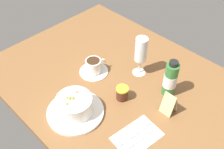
{
  "coord_description": "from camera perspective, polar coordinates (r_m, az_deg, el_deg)",
  "views": [
    {
      "loc": [
        59.37,
        -61.21,
        84.01
      ],
      "look_at": [
        2.11,
        -3.55,
        6.39
      ],
      "focal_mm": 42.04,
      "sensor_mm": 36.0,
      "label": 1
    }
  ],
  "objects": [
    {
      "name": "ground_plane",
      "position": [
        1.21,
        0.48,
        -1.4
      ],
      "size": [
        110.0,
        84.0,
        3.0
      ],
      "primitive_type": "cube",
      "color": "brown"
    },
    {
      "name": "porridge_bowl",
      "position": [
        1.05,
        -8.12,
        -6.88
      ],
      "size": [
        22.87,
        22.87,
        9.19
      ],
      "color": "white",
      "rests_on": "ground_plane"
    },
    {
      "name": "cutlery_setting",
      "position": [
        1.01,
        5.69,
        -13.04
      ],
      "size": [
        13.81,
        18.95,
        0.9
      ],
      "color": "white",
      "rests_on": "ground_plane"
    },
    {
      "name": "coffee_cup",
      "position": [
        1.21,
        -3.99,
        1.65
      ],
      "size": [
        13.39,
        13.39,
        6.93
      ],
      "color": "white",
      "rests_on": "ground_plane"
    },
    {
      "name": "wine_glass",
      "position": [
        1.15,
        6.32,
        5.08
      ],
      "size": [
        6.09,
        6.09,
        19.38
      ],
      "color": "white",
      "rests_on": "ground_plane"
    },
    {
      "name": "jam_jar",
      "position": [
        1.09,
        2.23,
        -4.06
      ],
      "size": [
        5.23,
        5.23,
        6.05
      ],
      "color": "#4D2317",
      "rests_on": "ground_plane"
    },
    {
      "name": "sauce_bottle_green",
      "position": [
        1.1,
        12.57,
        -1.02
      ],
      "size": [
        5.59,
        5.59,
        17.77
      ],
      "color": "#337233",
      "rests_on": "ground_plane"
    },
    {
      "name": "menu_card",
      "position": [
        1.06,
        12.36,
        -6.11
      ],
      "size": [
        5.35,
        4.99,
        9.76
      ],
      "color": "tan",
      "rests_on": "ground_plane"
    }
  ]
}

